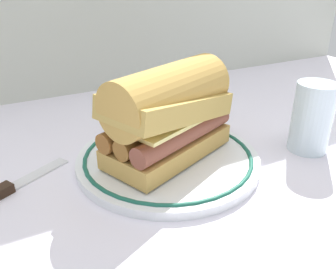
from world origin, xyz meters
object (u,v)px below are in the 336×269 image
at_px(sausage_sandwich, 168,112).
at_px(butter_knife, 12,185).
at_px(plate, 168,158).
at_px(drinking_glass, 311,122).

relative_size(sausage_sandwich, butter_knife, 1.54).
relative_size(plate, sausage_sandwich, 1.27).
bearing_deg(sausage_sandwich, plate, -98.13).
bearing_deg(plate, sausage_sandwich, 104.04).
distance_m(plate, butter_knife, 0.21).
height_order(plate, butter_knife, plate).
relative_size(plate, butter_knife, 1.96).
bearing_deg(butter_knife, plate, -9.69).
bearing_deg(sausage_sandwich, butter_knife, 148.14).
bearing_deg(sausage_sandwich, drinking_glass, -38.28).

